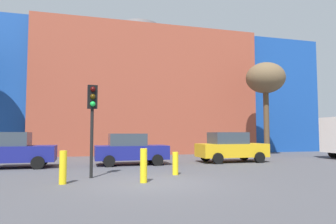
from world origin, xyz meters
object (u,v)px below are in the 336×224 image
parked_car_1 (11,150)px  bollard_yellow_2 (63,167)px  parked_car_2 (130,149)px  traffic_light_island (92,109)px  bollard_yellow_1 (175,163)px  bare_tree_0 (265,80)px  parked_car_3 (231,147)px  bollard_yellow_0 (144,166)px

parked_car_1 → bollard_yellow_2: parked_car_1 is taller
parked_car_2 → parked_car_1: bearing=180.0°
traffic_light_island → bollard_yellow_1: traffic_light_island is taller
traffic_light_island → bare_tree_0: bearing=117.4°
parked_car_1 → bollard_yellow_1: 8.28m
bare_tree_0 → bollard_yellow_2: bare_tree_0 is taller
bare_tree_0 → bollard_yellow_1: bearing=-139.8°
bare_tree_0 → parked_car_3: bearing=-142.9°
parked_car_1 → bare_tree_0: 17.58m
bare_tree_0 → bollard_yellow_1: (-9.51, -8.04, -5.24)m
parked_car_2 → bare_tree_0: 12.30m
parked_car_2 → bare_tree_0: bearing=18.8°
parked_car_3 → bollard_yellow_1: parked_car_3 is taller
parked_car_1 → parked_car_3: 11.69m
parked_car_3 → bollard_yellow_0: bearing=-136.4°
parked_car_3 → bare_tree_0: size_ratio=0.57×
bollard_yellow_2 → bollard_yellow_0: bearing=-8.8°
parked_car_3 → bollard_yellow_0: 8.71m
parked_car_2 → bollard_yellow_2: (-3.05, -5.59, -0.28)m
parked_car_3 → traffic_light_island: bearing=-151.1°
parked_car_2 → parked_car_3: (5.89, 0.00, 0.04)m
bollard_yellow_0 → bollard_yellow_2: 2.66m
traffic_light_island → parked_car_1: bearing=-144.8°
parked_car_3 → traffic_light_island: (-8.00, -4.41, 1.72)m
parked_car_1 → bollard_yellow_1: (6.99, -4.41, -0.40)m
bare_tree_0 → bollard_yellow_2: size_ratio=6.36×
traffic_light_island → bare_tree_0: size_ratio=0.50×
traffic_light_island → bare_tree_0: 15.45m
parked_car_1 → bare_tree_0: bearing=12.4°
parked_car_2 → traffic_light_island: traffic_light_island is taller
bare_tree_0 → bollard_yellow_2: 17.34m
parked_car_2 → bare_tree_0: bare_tree_0 is taller
bare_tree_0 → bollard_yellow_0: (-11.12, -9.64, -5.12)m
traffic_light_island → bollard_yellow_2: 2.54m
parked_car_3 → bollard_yellow_2: bearing=-148.0°
traffic_light_island → bollard_yellow_0: traffic_light_island is taller
parked_car_1 → traffic_light_island: bearing=-50.1°
bollard_yellow_0 → bollard_yellow_1: bearing=44.7°
bare_tree_0 → bollard_yellow_1: bare_tree_0 is taller
bare_tree_0 → bollard_yellow_1: 13.51m
bollard_yellow_1 → bollard_yellow_2: size_ratio=0.83×
traffic_light_island → parked_car_3: bearing=114.1°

